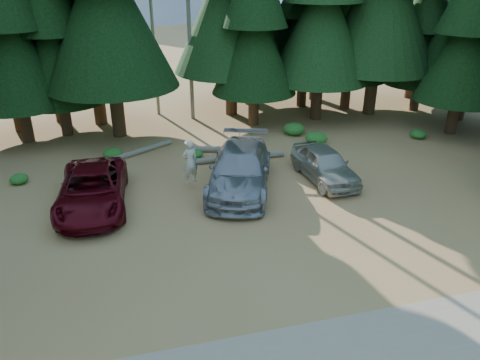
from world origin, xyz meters
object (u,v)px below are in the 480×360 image
at_px(log_left, 139,151).
at_px(log_right, 238,158).
at_px(silver_minivan_right, 325,164).
at_px(log_mid, 225,149).
at_px(red_pickup, 92,189).
at_px(silver_minivan_center, 240,169).
at_px(frisbee_player, 190,162).

relative_size(log_left, log_right, 0.84).
relative_size(silver_minivan_right, log_mid, 1.15).
bearing_deg(red_pickup, silver_minivan_center, 4.99).
height_order(log_mid, log_right, log_mid).
xyz_separation_m(red_pickup, log_left, (2.14, 5.40, -0.64)).
bearing_deg(frisbee_player, log_mid, -139.03).
bearing_deg(log_right, red_pickup, -153.81).
height_order(silver_minivan_right, frisbee_player, frisbee_player).
distance_m(silver_minivan_center, log_left, 6.64).
height_order(silver_minivan_center, log_mid, silver_minivan_center).
xyz_separation_m(silver_minivan_right, frisbee_player, (-6.00, 0.63, 0.50)).
distance_m(silver_minivan_center, log_mid, 4.45).
xyz_separation_m(silver_minivan_center, log_right, (0.70, 3.05, -0.74)).
distance_m(silver_minivan_right, log_mid, 5.74).
height_order(red_pickup, log_right, red_pickup).
distance_m(silver_minivan_center, silver_minivan_right, 3.92).
bearing_deg(log_left, silver_minivan_right, -65.60).
distance_m(log_left, log_mid, 4.44).
distance_m(red_pickup, silver_minivan_center, 6.15).
bearing_deg(log_right, silver_minivan_right, -43.25).
height_order(silver_minivan_center, log_right, silver_minivan_center).
xyz_separation_m(red_pickup, frisbee_player, (4.07, 0.73, 0.47)).
height_order(silver_minivan_right, log_left, silver_minivan_right).
bearing_deg(silver_minivan_center, log_right, 97.08).
relative_size(log_mid, log_right, 0.81).
relative_size(silver_minivan_center, log_mid, 1.61).
xyz_separation_m(silver_minivan_center, log_left, (-4.01, 5.23, -0.75)).
relative_size(frisbee_player, log_right, 0.41).
bearing_deg(log_mid, silver_minivan_right, -37.01).
bearing_deg(silver_minivan_right, log_mid, 125.31).
bearing_deg(log_mid, frisbee_player, -108.19).
distance_m(silver_minivan_center, frisbee_player, 2.18).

